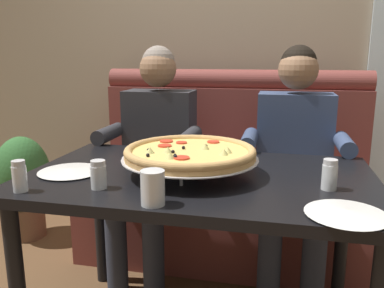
# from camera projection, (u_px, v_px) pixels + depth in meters

# --- Properties ---
(back_wall_with_window) EXTENTS (6.00, 0.12, 2.80)m
(back_wall_with_window) POSITION_uv_depth(u_px,v_px,m) (240.00, 30.00, 2.81)
(back_wall_with_window) COLOR tan
(back_wall_with_window) RESTS_ON ground_plane
(booth_bench) EXTENTS (1.72, 0.78, 1.13)m
(booth_bench) POSITION_uv_depth(u_px,v_px,m) (227.00, 188.00, 2.49)
(booth_bench) COLOR brown
(booth_bench) RESTS_ON ground_plane
(dining_table) EXTENTS (1.37, 0.83, 0.76)m
(dining_table) POSITION_uv_depth(u_px,v_px,m) (199.00, 195.00, 1.59)
(dining_table) COLOR black
(dining_table) RESTS_ON ground_plane
(diner_left) EXTENTS (0.54, 0.64, 1.27)m
(diner_left) POSITION_uv_depth(u_px,v_px,m) (155.00, 146.00, 2.25)
(diner_left) COLOR #2D3342
(diner_left) RESTS_ON ground_plane
(diner_right) EXTENTS (0.54, 0.64, 1.27)m
(diner_right) POSITION_uv_depth(u_px,v_px,m) (294.00, 154.00, 2.08)
(diner_right) COLOR #2D3342
(diner_right) RESTS_ON ground_plane
(pizza) EXTENTS (0.54, 0.54, 0.12)m
(pizza) POSITION_uv_depth(u_px,v_px,m) (190.00, 153.00, 1.54)
(pizza) COLOR silver
(pizza) RESTS_ON dining_table
(shaker_parmesan) EXTENTS (0.05, 0.05, 0.11)m
(shaker_parmesan) POSITION_uv_depth(u_px,v_px,m) (20.00, 178.00, 1.35)
(shaker_parmesan) COLOR white
(shaker_parmesan) RESTS_ON dining_table
(shaker_oregano) EXTENTS (0.05, 0.05, 0.11)m
(shaker_oregano) POSITION_uv_depth(u_px,v_px,m) (329.00, 177.00, 1.37)
(shaker_oregano) COLOR white
(shaker_oregano) RESTS_ON dining_table
(shaker_pepper_flakes) EXTENTS (0.06, 0.06, 0.10)m
(shaker_pepper_flakes) POSITION_uv_depth(u_px,v_px,m) (99.00, 177.00, 1.39)
(shaker_pepper_flakes) COLOR white
(shaker_pepper_flakes) RESTS_ON dining_table
(plate_near_left) EXTENTS (0.24, 0.24, 0.02)m
(plate_near_left) POSITION_uv_depth(u_px,v_px,m) (346.00, 212.00, 1.15)
(plate_near_left) COLOR white
(plate_near_left) RESTS_ON dining_table
(plate_near_right) EXTENTS (0.25, 0.25, 0.02)m
(plate_near_right) POSITION_uv_depth(u_px,v_px,m) (70.00, 170.00, 1.58)
(plate_near_right) COLOR white
(plate_near_right) RESTS_ON dining_table
(drinking_glass) EXTENTS (0.08, 0.08, 0.11)m
(drinking_glass) POSITION_uv_depth(u_px,v_px,m) (153.00, 189.00, 1.23)
(drinking_glass) COLOR silver
(drinking_glass) RESTS_ON dining_table
(potted_plant) EXTENTS (0.36, 0.36, 0.70)m
(potted_plant) POSITION_uv_depth(u_px,v_px,m) (23.00, 182.00, 2.64)
(potted_plant) COLOR brown
(potted_plant) RESTS_ON ground_plane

